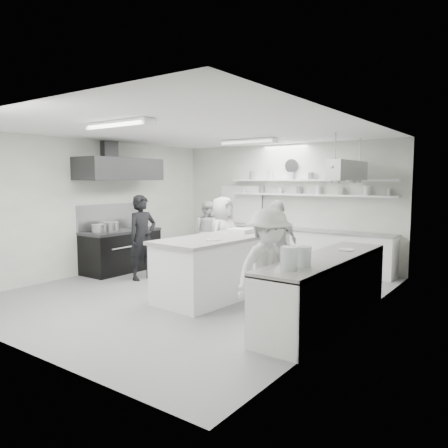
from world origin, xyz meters
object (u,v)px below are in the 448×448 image
Objects in this scene: right_counter at (325,290)px; cook_back at (208,232)px; back_counter at (289,247)px; cook_stove at (142,238)px; prep_island at (225,266)px; stove at (121,252)px.

right_counter is 2.09× the size of cook_back.
cook_stove is at bearing -120.90° from back_counter.
stove is at bearing 179.36° from prep_island.
right_counter is 4.91m from cook_back.
prep_island is at bearing -4.14° from stove.
cook_stove is (-2.09, -0.08, 0.38)m from prep_island.
prep_island is 3.01m from cook_back.
stove is 1.00× the size of cook_stove.
cook_back is at bearing 10.43° from cook_stove.
stove is at bearing 84.03° from cook_stove.
right_counter is 1.17× the size of prep_island.
back_counter is at bearing 43.99° from stove.
stove is 1.14× the size of cook_back.
cook_back reaches higher than right_counter.
right_counter is (5.25, -0.60, 0.02)m from stove.
stove is 0.55× the size of right_counter.
prep_island is 1.58× the size of cook_stove.
back_counter is at bearing 124.65° from right_counter.
right_counter is 1.84× the size of cook_stove.
right_counter is at bearing -83.42° from cook_stove.
right_counter is 4.24m from cook_stove.
right_counter is at bearing 149.90° from cook_back.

